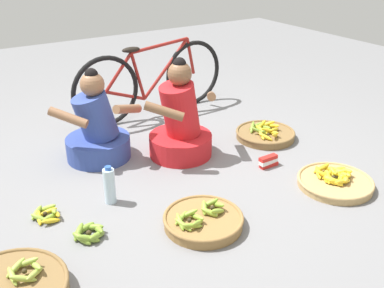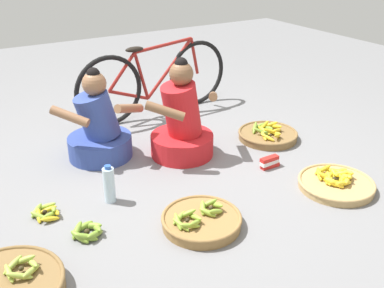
{
  "view_description": "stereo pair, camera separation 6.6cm",
  "coord_description": "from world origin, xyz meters",
  "px_view_note": "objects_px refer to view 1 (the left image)",
  "views": [
    {
      "loc": [
        -1.5,
        -2.58,
        1.7
      ],
      "look_at": [
        0.0,
        -0.2,
        0.35
      ],
      "focal_mm": 41.75,
      "sensor_mm": 36.0,
      "label": 1
    },
    {
      "loc": [
        -1.45,
        -2.61,
        1.7
      ],
      "look_at": [
        0.0,
        -0.2,
        0.35
      ],
      "focal_mm": 41.75,
      "sensor_mm": 36.0,
      "label": 2
    }
  ],
  "objects_px": {
    "bicycle_leaning": "(152,81)",
    "loose_bananas_front_center": "(89,233)",
    "banana_basket_near_vendor": "(335,181)",
    "vendor_woman_front": "(181,125)",
    "banana_basket_back_left": "(265,134)",
    "banana_basket_mid_left": "(203,220)",
    "water_bottle": "(110,186)",
    "vendor_woman_behind": "(97,131)",
    "loose_bananas_near_bicycle": "(47,214)",
    "packet_carton_stack": "(268,161)"
  },
  "relations": [
    {
      "from": "bicycle_leaning",
      "to": "loose_bananas_front_center",
      "type": "height_order",
      "value": "bicycle_leaning"
    },
    {
      "from": "bicycle_leaning",
      "to": "loose_bananas_front_center",
      "type": "relative_size",
      "value": 7.67
    },
    {
      "from": "banana_basket_near_vendor",
      "to": "loose_bananas_front_center",
      "type": "xyz_separation_m",
      "value": [
        -1.74,
        0.38,
        -0.01
      ]
    },
    {
      "from": "vendor_woman_front",
      "to": "banana_basket_back_left",
      "type": "distance_m",
      "value": 0.85
    },
    {
      "from": "banana_basket_mid_left",
      "to": "water_bottle",
      "type": "height_order",
      "value": "water_bottle"
    },
    {
      "from": "bicycle_leaning",
      "to": "banana_basket_back_left",
      "type": "xyz_separation_m",
      "value": [
        0.58,
        -1.06,
        -0.31
      ]
    },
    {
      "from": "vendor_woman_behind",
      "to": "banana_basket_back_left",
      "type": "relative_size",
      "value": 1.42
    },
    {
      "from": "banana_basket_mid_left",
      "to": "banana_basket_back_left",
      "type": "distance_m",
      "value": 1.46
    },
    {
      "from": "loose_bananas_front_center",
      "to": "loose_bananas_near_bicycle",
      "type": "distance_m",
      "value": 0.37
    },
    {
      "from": "vendor_woman_front",
      "to": "vendor_woman_behind",
      "type": "bearing_deg",
      "value": 152.15
    },
    {
      "from": "banana_basket_mid_left",
      "to": "banana_basket_near_vendor",
      "type": "height_order",
      "value": "banana_basket_mid_left"
    },
    {
      "from": "loose_bananas_front_center",
      "to": "banana_basket_back_left",
      "type": "bearing_deg",
      "value": 15.95
    },
    {
      "from": "banana_basket_mid_left",
      "to": "loose_bananas_near_bicycle",
      "type": "bearing_deg",
      "value": 142.89
    },
    {
      "from": "banana_basket_near_vendor",
      "to": "water_bottle",
      "type": "distance_m",
      "value": 1.63
    },
    {
      "from": "loose_bananas_front_center",
      "to": "loose_bananas_near_bicycle",
      "type": "relative_size",
      "value": 1.04
    },
    {
      "from": "banana_basket_back_left",
      "to": "packet_carton_stack",
      "type": "relative_size",
      "value": 3.13
    },
    {
      "from": "banana_basket_mid_left",
      "to": "vendor_woman_behind",
      "type": "bearing_deg",
      "value": 99.02
    },
    {
      "from": "vendor_woman_behind",
      "to": "banana_basket_mid_left",
      "type": "height_order",
      "value": "vendor_woman_behind"
    },
    {
      "from": "banana_basket_near_vendor",
      "to": "packet_carton_stack",
      "type": "height_order",
      "value": "banana_basket_near_vendor"
    },
    {
      "from": "loose_bananas_front_center",
      "to": "bicycle_leaning",
      "type": "bearing_deg",
      "value": 51.13
    },
    {
      "from": "vendor_woman_behind",
      "to": "banana_basket_mid_left",
      "type": "distance_m",
      "value": 1.28
    },
    {
      "from": "banana_basket_near_vendor",
      "to": "packet_carton_stack",
      "type": "bearing_deg",
      "value": 113.4
    },
    {
      "from": "water_bottle",
      "to": "packet_carton_stack",
      "type": "xyz_separation_m",
      "value": [
        1.26,
        -0.19,
        -0.09
      ]
    },
    {
      "from": "packet_carton_stack",
      "to": "loose_bananas_near_bicycle",
      "type": "bearing_deg",
      "value": 172.18
    },
    {
      "from": "vendor_woman_front",
      "to": "water_bottle",
      "type": "distance_m",
      "value": 0.88
    },
    {
      "from": "banana_basket_back_left",
      "to": "loose_bananas_near_bicycle",
      "type": "height_order",
      "value": "banana_basket_back_left"
    },
    {
      "from": "loose_bananas_front_center",
      "to": "water_bottle",
      "type": "relative_size",
      "value": 0.8
    },
    {
      "from": "vendor_woman_behind",
      "to": "bicycle_leaning",
      "type": "xyz_separation_m",
      "value": [
        0.83,
        0.62,
        0.12
      ]
    },
    {
      "from": "vendor_woman_behind",
      "to": "loose_bananas_near_bicycle",
      "type": "height_order",
      "value": "vendor_woman_behind"
    },
    {
      "from": "banana_basket_back_left",
      "to": "banana_basket_near_vendor",
      "type": "height_order",
      "value": "banana_basket_back_left"
    },
    {
      "from": "vendor_woman_behind",
      "to": "vendor_woman_front",
      "type": "bearing_deg",
      "value": -27.85
    },
    {
      "from": "vendor_woman_front",
      "to": "vendor_woman_behind",
      "type": "height_order",
      "value": "vendor_woman_front"
    },
    {
      "from": "water_bottle",
      "to": "loose_bananas_near_bicycle",
      "type": "bearing_deg",
      "value": 174.08
    },
    {
      "from": "banana_basket_back_left",
      "to": "water_bottle",
      "type": "bearing_deg",
      "value": -171.51
    },
    {
      "from": "vendor_woman_front",
      "to": "loose_bananas_near_bicycle",
      "type": "relative_size",
      "value": 3.86
    },
    {
      "from": "bicycle_leaning",
      "to": "water_bottle",
      "type": "bearing_deg",
      "value": -128.07
    },
    {
      "from": "vendor_woman_front",
      "to": "banana_basket_back_left",
      "type": "bearing_deg",
      "value": -8.83
    },
    {
      "from": "banana_basket_near_vendor",
      "to": "packet_carton_stack",
      "type": "distance_m",
      "value": 0.53
    },
    {
      "from": "water_bottle",
      "to": "vendor_woman_behind",
      "type": "bearing_deg",
      "value": 74.59
    },
    {
      "from": "banana_basket_mid_left",
      "to": "water_bottle",
      "type": "relative_size",
      "value": 1.85
    },
    {
      "from": "bicycle_leaning",
      "to": "banana_basket_back_left",
      "type": "height_order",
      "value": "bicycle_leaning"
    },
    {
      "from": "vendor_woman_front",
      "to": "bicycle_leaning",
      "type": "height_order",
      "value": "vendor_woman_front"
    },
    {
      "from": "vendor_woman_behind",
      "to": "packet_carton_stack",
      "type": "xyz_separation_m",
      "value": [
        1.08,
        -0.87,
        -0.19
      ]
    },
    {
      "from": "vendor_woman_behind",
      "to": "loose_bananas_near_bicycle",
      "type": "xyz_separation_m",
      "value": [
        -0.61,
        -0.64,
        -0.21
      ]
    },
    {
      "from": "vendor_woman_front",
      "to": "bicycle_leaning",
      "type": "distance_m",
      "value": 0.96
    },
    {
      "from": "bicycle_leaning",
      "to": "loose_bananas_near_bicycle",
      "type": "relative_size",
      "value": 7.94
    },
    {
      "from": "bicycle_leaning",
      "to": "banana_basket_near_vendor",
      "type": "height_order",
      "value": "bicycle_leaning"
    },
    {
      "from": "banana_basket_back_left",
      "to": "loose_bananas_front_center",
      "type": "distance_m",
      "value": 1.94
    },
    {
      "from": "banana_basket_mid_left",
      "to": "banana_basket_back_left",
      "type": "xyz_separation_m",
      "value": [
        1.21,
        0.81,
        -0.0
      ]
    },
    {
      "from": "vendor_woman_behind",
      "to": "loose_bananas_near_bicycle",
      "type": "relative_size",
      "value": 3.54
    }
  ]
}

